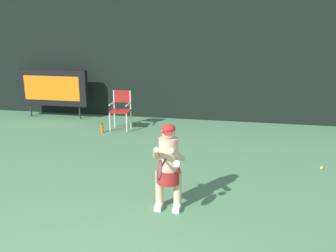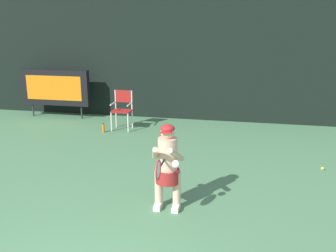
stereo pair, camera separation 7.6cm
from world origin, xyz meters
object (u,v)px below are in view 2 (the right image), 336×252
object	(u,v)px
tennis_player	(167,165)
tennis_racket	(159,169)
water_bottle	(103,128)
scoreboard	(55,88)
tennis_ball_loose	(323,168)
umpire_chair	(122,107)

from	to	relation	value
tennis_player	tennis_racket	size ratio (longest dim) A/B	2.36
water_bottle	tennis_player	distance (m)	4.66
scoreboard	tennis_player	distance (m)	6.88
water_bottle	tennis_racket	size ratio (longest dim) A/B	0.44
scoreboard	tennis_racket	xyz separation A→B (m)	(4.57, -5.65, -0.05)
water_bottle	tennis_ball_loose	world-z (taller)	water_bottle
scoreboard	tennis_player	world-z (taller)	scoreboard
tennis_racket	tennis_player	bearing A→B (deg)	89.10
scoreboard	tennis_ball_loose	size ratio (longest dim) A/B	32.35
water_bottle	umpire_chair	bearing A→B (deg)	47.34
scoreboard	umpire_chair	xyz separation A→B (m)	(2.43, -0.84, -0.33)
umpire_chair	water_bottle	distance (m)	0.78
water_bottle	tennis_player	xyz separation A→B (m)	(2.57, -3.83, 0.64)
scoreboard	umpire_chair	world-z (taller)	scoreboard
umpire_chair	tennis_racket	bearing A→B (deg)	-66.06
tennis_player	tennis_racket	xyz separation A→B (m)	(-0.02, -0.53, 0.13)
tennis_racket	tennis_ball_loose	size ratio (longest dim) A/B	8.85
scoreboard	tennis_ball_loose	xyz separation A→B (m)	(7.40, -2.90, -0.91)
water_bottle	tennis_ball_loose	bearing A→B (deg)	-16.78
tennis_racket	water_bottle	bearing A→B (deg)	122.01
umpire_chair	water_bottle	size ratio (longest dim) A/B	4.08
scoreboard	tennis_ball_loose	bearing A→B (deg)	-21.43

